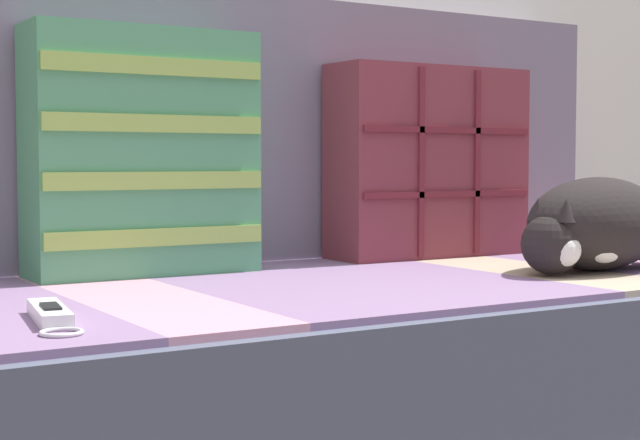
{
  "coord_description": "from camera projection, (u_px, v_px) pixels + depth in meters",
  "views": [
    {
      "loc": [
        -0.77,
        -1.23,
        0.59
      ],
      "look_at": [
        0.02,
        0.06,
        0.5
      ],
      "focal_mm": 55.0,
      "sensor_mm": 36.0,
      "label": 1
    }
  ],
  "objects": [
    {
      "name": "couch",
      "position": [
        285.0,
        405.0,
        1.58
      ],
      "size": [
        1.91,
        0.83,
        0.4
      ],
      "color": "gray",
      "rests_on": "ground_plane"
    },
    {
      "name": "game_remote_near",
      "position": [
        50.0,
        315.0,
        1.16
      ],
      "size": [
        0.07,
        0.21,
        0.02
      ],
      "color": "white",
      "rests_on": "couch"
    },
    {
      "name": "sofa_backrest",
      "position": [
        194.0,
        128.0,
        1.85
      ],
      "size": [
        1.87,
        0.14,
        0.5
      ],
      "color": "slate",
      "rests_on": "couch"
    },
    {
      "name": "sleeping_cat",
      "position": [
        594.0,
        227.0,
        1.7
      ],
      "size": [
        0.38,
        0.25,
        0.16
      ],
      "color": "black",
      "rests_on": "couch"
    },
    {
      "name": "throw_pillow_striped",
      "position": [
        142.0,
        152.0,
        1.64
      ],
      "size": [
        0.38,
        0.14,
        0.41
      ],
      "color": "#4C9366",
      "rests_on": "couch"
    },
    {
      "name": "throw_pillow_quilted",
      "position": [
        428.0,
        162.0,
        1.96
      ],
      "size": [
        0.42,
        0.14,
        0.38
      ],
      "color": "brown",
      "rests_on": "couch"
    }
  ]
}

